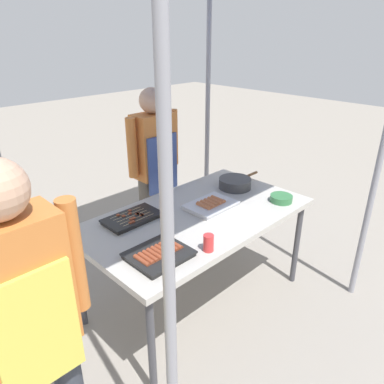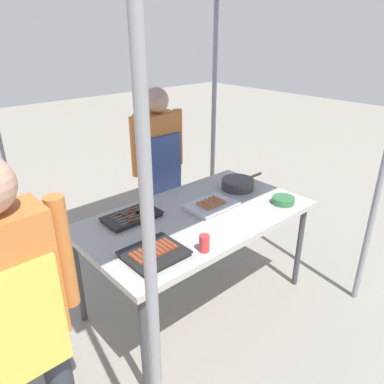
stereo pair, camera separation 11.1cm
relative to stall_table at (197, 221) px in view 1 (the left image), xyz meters
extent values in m
plane|color=gray|center=(0.00, 0.00, -0.70)|extent=(18.00, 18.00, 0.00)
cube|color=#B7B2A8|center=(0.00, 0.00, 0.03)|extent=(1.60, 0.90, 0.04)
cylinder|color=#3F3F44|center=(-0.74, -0.39, -0.34)|extent=(0.04, 0.04, 0.71)
cylinder|color=#3F3F44|center=(0.74, -0.39, -0.34)|extent=(0.04, 0.04, 0.71)
cylinder|color=#3F3F44|center=(-0.74, 0.39, -0.34)|extent=(0.04, 0.04, 0.71)
cylinder|color=#3F3F44|center=(0.74, 0.39, -0.34)|extent=(0.04, 0.04, 0.71)
cylinder|color=gray|center=(-0.95, -0.80, 0.44)|extent=(0.04, 0.04, 2.28)
cylinder|color=gray|center=(0.95, -0.80, 0.44)|extent=(0.04, 0.04, 2.28)
cylinder|color=gray|center=(-0.95, 0.80, 0.44)|extent=(0.04, 0.04, 2.28)
cylinder|color=gray|center=(0.95, 0.80, 0.44)|extent=(0.04, 0.04, 2.28)
cube|color=silver|center=(0.14, 0.00, 0.06)|extent=(0.34, 0.24, 0.02)
cube|color=silver|center=(0.14, 0.00, 0.08)|extent=(0.35, 0.25, 0.01)
cylinder|color=#B7663D|center=(0.07, 0.00, 0.09)|extent=(0.03, 0.12, 0.03)
cylinder|color=#B7663D|center=(0.10, 0.00, 0.09)|extent=(0.03, 0.12, 0.03)
cylinder|color=#B7663D|center=(0.14, 0.00, 0.09)|extent=(0.03, 0.12, 0.03)
cylinder|color=#B7663D|center=(0.18, 0.00, 0.09)|extent=(0.03, 0.12, 0.03)
cylinder|color=#B7663D|center=(0.22, 0.00, 0.09)|extent=(0.03, 0.12, 0.03)
cube|color=black|center=(-0.37, 0.24, 0.06)|extent=(0.37, 0.20, 0.02)
cube|color=black|center=(-0.37, 0.24, 0.08)|extent=(0.38, 0.22, 0.01)
cylinder|color=tan|center=(-0.37, 0.17, 0.08)|extent=(0.25, 0.01, 0.01)
cube|color=brown|center=(-0.42, 0.17, 0.08)|extent=(0.02, 0.02, 0.02)
cube|color=brown|center=(-0.44, 0.17, 0.08)|extent=(0.02, 0.02, 0.02)
cylinder|color=tan|center=(-0.37, 0.20, 0.08)|extent=(0.25, 0.01, 0.01)
cube|color=brown|center=(-0.32, 0.20, 0.08)|extent=(0.02, 0.02, 0.02)
cube|color=brown|center=(-0.32, 0.20, 0.08)|extent=(0.02, 0.02, 0.02)
cube|color=brown|center=(-0.41, 0.20, 0.08)|extent=(0.02, 0.02, 0.02)
cube|color=brown|center=(-0.39, 0.20, 0.08)|extent=(0.02, 0.02, 0.02)
cylinder|color=tan|center=(-0.37, 0.24, 0.08)|extent=(0.25, 0.01, 0.01)
cube|color=brown|center=(-0.33, 0.24, 0.08)|extent=(0.02, 0.02, 0.02)
cube|color=brown|center=(-0.33, 0.24, 0.08)|extent=(0.02, 0.02, 0.02)
cylinder|color=tan|center=(-0.37, 0.28, 0.08)|extent=(0.25, 0.01, 0.01)
cube|color=brown|center=(-0.37, 0.28, 0.08)|extent=(0.02, 0.02, 0.02)
cube|color=brown|center=(-0.42, 0.28, 0.08)|extent=(0.02, 0.02, 0.02)
cylinder|color=tan|center=(-0.37, 0.31, 0.08)|extent=(0.25, 0.01, 0.01)
cube|color=brown|center=(-0.34, 0.31, 0.08)|extent=(0.02, 0.02, 0.02)
cube|color=brown|center=(-0.44, 0.31, 0.08)|extent=(0.02, 0.02, 0.02)
cube|color=black|center=(-0.53, -0.22, 0.06)|extent=(0.32, 0.28, 0.02)
cube|color=black|center=(-0.53, -0.22, 0.08)|extent=(0.33, 0.29, 0.01)
cylinder|color=brown|center=(-0.64, -0.22, 0.09)|extent=(0.03, 0.12, 0.03)
cylinder|color=brown|center=(-0.61, -0.22, 0.09)|extent=(0.03, 0.12, 0.03)
cylinder|color=brown|center=(-0.58, -0.22, 0.09)|extent=(0.03, 0.12, 0.03)
cylinder|color=brown|center=(-0.56, -0.22, 0.09)|extent=(0.03, 0.12, 0.03)
cylinder|color=brown|center=(-0.53, -0.22, 0.09)|extent=(0.03, 0.12, 0.03)
cylinder|color=brown|center=(-0.50, -0.22, 0.09)|extent=(0.03, 0.12, 0.03)
cylinder|color=brown|center=(-0.47, -0.22, 0.09)|extent=(0.03, 0.12, 0.03)
cylinder|color=brown|center=(-0.44, -0.22, 0.09)|extent=(0.03, 0.12, 0.03)
cylinder|color=brown|center=(-0.41, -0.22, 0.09)|extent=(0.03, 0.12, 0.03)
cylinder|color=#38383A|center=(0.54, 0.11, 0.09)|extent=(0.26, 0.26, 0.08)
cylinder|color=brown|center=(0.75, 0.11, 0.11)|extent=(0.16, 0.02, 0.02)
cylinder|color=#386B33|center=(0.54, 0.11, 0.12)|extent=(0.24, 0.24, 0.01)
cylinder|color=#33723F|center=(0.59, -0.30, 0.08)|extent=(0.16, 0.16, 0.05)
cylinder|color=red|center=(-0.28, -0.37, 0.10)|extent=(0.06, 0.06, 0.10)
cylinder|color=#595147|center=(0.13, 0.74, -0.32)|extent=(0.12, 0.12, 0.76)
cylinder|color=#595147|center=(0.35, 0.74, -0.32)|extent=(0.12, 0.12, 0.76)
cube|color=#CC7233|center=(0.24, 0.74, 0.33)|extent=(0.34, 0.20, 0.54)
cube|color=#384C8C|center=(0.24, 0.63, 0.20)|extent=(0.30, 0.02, 0.48)
cylinder|color=#CC7233|center=(0.02, 0.74, 0.36)|extent=(0.08, 0.08, 0.48)
cylinder|color=#CC7233|center=(0.46, 0.74, 0.36)|extent=(0.08, 0.08, 0.48)
sphere|color=tan|center=(0.24, 0.74, 0.70)|extent=(0.21, 0.21, 0.21)
cube|color=#CC7233|center=(-1.30, -0.37, 0.37)|extent=(0.34, 0.20, 0.56)
cube|color=#D8CC4C|center=(-1.30, -0.48, 0.23)|extent=(0.30, 0.02, 0.50)
cylinder|color=#CC7233|center=(-1.08, -0.37, 0.40)|extent=(0.08, 0.08, 0.50)
camera|label=1|loc=(-1.60, -1.57, 1.22)|focal=34.20mm
camera|label=2|loc=(-1.52, -1.65, 1.22)|focal=34.20mm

